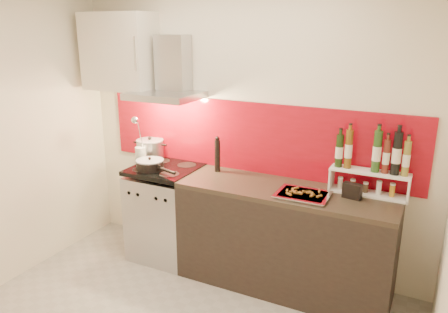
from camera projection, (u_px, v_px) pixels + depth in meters
The scene contains 13 objects.
back_wall at pixel (246, 128), 3.95m from camera, with size 3.40×0.02×2.60m, color silver.
backsplash at pixel (251, 137), 3.94m from camera, with size 3.00×0.02×0.64m, color maroon.
range_stove at pixel (166, 213), 4.24m from camera, with size 0.60×0.60×0.91m.
counter at pixel (284, 238), 3.72m from camera, with size 1.80×0.60×0.90m.
range_hood at pixel (170, 76), 3.98m from camera, with size 0.62×0.50×0.61m.
upper_cabinet at pixel (120, 52), 4.15m from camera, with size 0.70×0.35×0.72m, color beige.
stock_pot at pixel (150, 149), 4.34m from camera, with size 0.27×0.27×0.23m.
saute_pan at pixel (150, 165), 4.03m from camera, with size 0.48×0.26×0.12m.
utensil_jar at pixel (140, 150), 4.18m from camera, with size 0.10×0.15×0.48m.
pepper_mill at pixel (217, 155), 3.98m from camera, with size 0.05×0.05×0.33m.
step_shelf at pixel (373, 166), 3.39m from camera, with size 0.61×0.17×0.53m.
caddy_box at pixel (352, 191), 3.38m from camera, with size 0.14×0.06×0.12m, color black.
baking_tray at pixel (303, 194), 3.43m from camera, with size 0.42×0.32×0.03m.
Camera 1 is at (1.55, -2.13, 2.19)m, focal length 35.00 mm.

